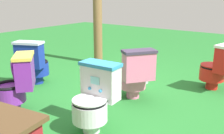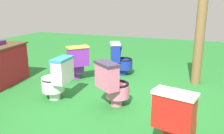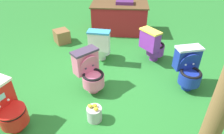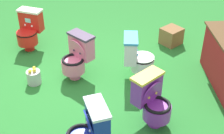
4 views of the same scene
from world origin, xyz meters
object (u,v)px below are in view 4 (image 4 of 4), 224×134
object	(u,v)px
toilet_white	(137,57)
toilet_purple	(152,100)
toilet_blue	(89,132)
small_crate	(171,36)
toilet_pink	(77,56)
toilet_red	(29,30)
lemon_bucket	(34,77)

from	to	relation	value
toilet_white	toilet_purple	bearing A→B (deg)	9.09
toilet_blue	toilet_purple	distance (m)	0.97
toilet_white	small_crate	world-z (taller)	toilet_white
toilet_pink	toilet_white	size ratio (longest dim) A/B	1.00
toilet_pink	toilet_white	distance (m)	0.95
toilet_red	toilet_pink	bearing A→B (deg)	155.57
toilet_blue	toilet_white	distance (m)	1.76
toilet_pink	small_crate	bearing A→B (deg)	-104.61
toilet_pink	toilet_white	world-z (taller)	same
toilet_red	small_crate	bearing A→B (deg)	-157.24
toilet_pink	toilet_red	xyz separation A→B (m)	(-0.81, -1.05, -0.00)
toilet_blue	toilet_red	size ratio (longest dim) A/B	1.00
toilet_purple	lemon_bucket	distance (m)	1.98
toilet_white	toilet_red	distance (m)	2.13
toilet_blue	lemon_bucket	size ratio (longest dim) A/B	2.63
toilet_blue	toilet_red	bearing A→B (deg)	7.66
toilet_red	small_crate	size ratio (longest dim) A/B	2.07
toilet_purple	lemon_bucket	world-z (taller)	toilet_purple
toilet_blue	toilet_purple	bearing A→B (deg)	-72.77
toilet_red	lemon_bucket	bearing A→B (deg)	123.24
toilet_blue	toilet_red	xyz separation A→B (m)	(-2.42, -1.50, -0.00)
toilet_red	lemon_bucket	world-z (taller)	toilet_red
toilet_red	toilet_purple	xyz separation A→B (m)	(1.78, 2.23, 0.00)
toilet_white	lemon_bucket	xyz separation A→B (m)	(0.35, -1.60, -0.25)
toilet_pink	small_crate	size ratio (longest dim) A/B	2.07
toilet_blue	lemon_bucket	distance (m)	1.76
small_crate	toilet_blue	bearing A→B (deg)	-21.16
toilet_red	toilet_purple	distance (m)	2.85
toilet_red	toilet_white	bearing A→B (deg)	173.15
toilet_blue	toilet_white	world-z (taller)	same
small_crate	lemon_bucket	distance (m)	2.69
toilet_pink	toilet_purple	size ratio (longest dim) A/B	1.00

